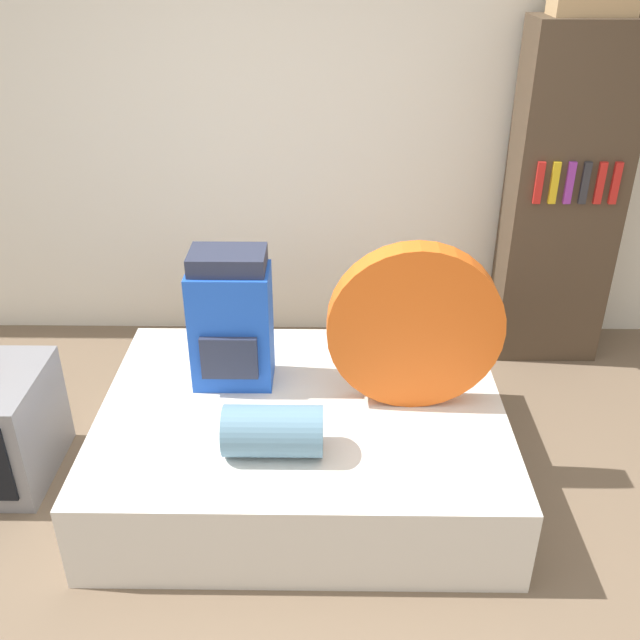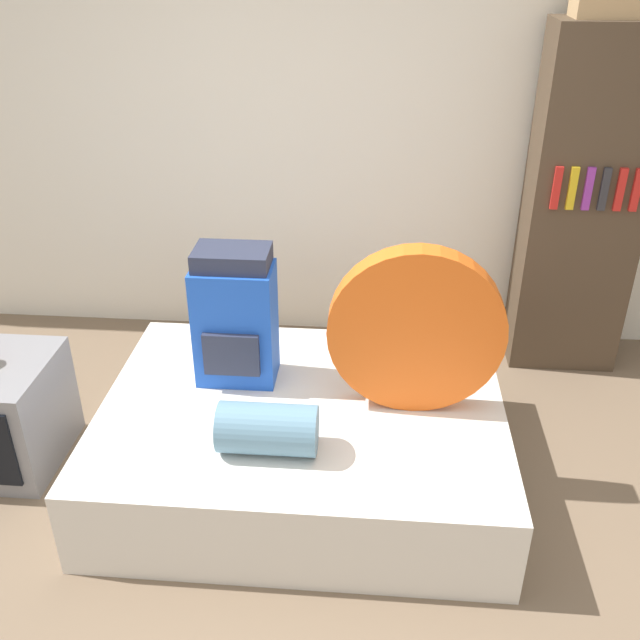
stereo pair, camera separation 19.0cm
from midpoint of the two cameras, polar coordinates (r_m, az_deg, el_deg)
ground_plane at (r=3.17m, az=-1.00°, el=-19.16°), size 16.00×16.00×0.00m
wall_back at (r=4.32m, az=1.65°, el=14.78°), size 8.00×0.05×2.60m
bed at (r=3.45m, az=0.22°, el=-9.56°), size 1.86×1.41×0.41m
backpack at (r=3.37m, az=-5.20°, el=0.15°), size 0.38×0.28×0.67m
tent_bag at (r=3.16m, az=9.39°, el=-0.86°), size 0.78×0.12×0.78m
sleeping_roll at (r=3.00m, az=-2.38°, el=-8.73°), size 0.41×0.22×0.22m
bookshelf at (r=4.34m, az=21.46°, el=8.44°), size 0.62×0.37×1.96m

